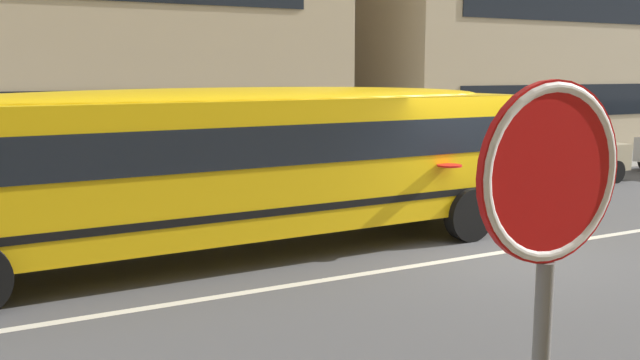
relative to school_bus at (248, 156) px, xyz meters
name	(u,v)px	position (x,y,z in m)	size (l,w,h in m)	color
ground_plane	(498,253)	(3.56, -1.93, -1.59)	(400.00, 400.00, 0.00)	#4C4C4F
sidewalk_far	(298,187)	(3.56, 5.47, -1.58)	(120.00, 3.00, 0.01)	gray
lane_centreline	(498,253)	(3.56, -1.93, -1.59)	(110.00, 0.16, 0.01)	silver
school_bus	(248,156)	(0.00, 0.00, 0.00)	(12.03, 2.86, 2.68)	yellow
parked_car_beige_beside_sign	(554,151)	(9.87, 2.95, -0.74)	(3.93, 1.93, 1.64)	#C1B28E
stop_sign_post	(546,254)	(-2.17, -8.44, 0.65)	(0.70, 0.07, 2.90)	slate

